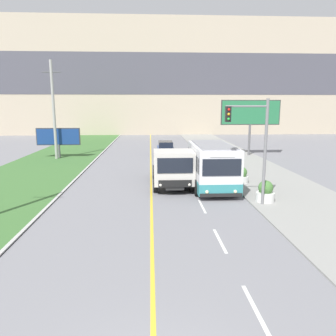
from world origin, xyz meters
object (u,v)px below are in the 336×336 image
object	(u,v)px
traffic_light_mast	(254,139)
utility_pole_far	(54,110)
city_bus	(212,166)
car_distant	(166,148)
billboard_small	(58,137)
planter_round_second	(241,176)
planter_round_near	(265,192)
billboard_large	(250,114)
dump_truck	(173,168)

from	to	relation	value
traffic_light_mast	utility_pole_far	bearing A→B (deg)	131.85
city_bus	car_distant	size ratio (longest dim) A/B	1.35
city_bus	billboard_small	bearing A→B (deg)	134.38
billboard_small	city_bus	bearing A→B (deg)	-45.62
traffic_light_mast	billboard_small	distance (m)	23.10
car_distant	traffic_light_mast	size ratio (longest dim) A/B	0.75
traffic_light_mast	planter_round_second	bearing A→B (deg)	80.19
car_distant	planter_round_near	distance (m)	19.50
traffic_light_mast	planter_round_near	bearing A→B (deg)	26.88
car_distant	billboard_large	bearing A→B (deg)	-9.71
planter_round_second	traffic_light_mast	bearing A→B (deg)	-99.81
billboard_small	planter_round_near	xyz separation A→B (m)	(15.95, -17.03, -1.55)
city_bus	traffic_light_mast	world-z (taller)	traffic_light_mast
car_distant	traffic_light_mast	distance (m)	20.00
car_distant	utility_pole_far	size ratio (longest dim) A/B	0.44
traffic_light_mast	planter_round_near	size ratio (longest dim) A/B	4.79
utility_pole_far	traffic_light_mast	world-z (taller)	utility_pole_far
dump_truck	car_distant	distance (m)	15.19
city_bus	planter_round_near	size ratio (longest dim) A/B	4.85
billboard_large	billboard_small	xyz separation A→B (m)	(-20.23, -0.35, -2.36)
city_bus	car_distant	xyz separation A→B (m)	(-2.29, 15.71, -0.81)
billboard_small	planter_round_second	bearing A→B (deg)	-38.37
traffic_light_mast	billboard_small	size ratio (longest dim) A/B	1.29
dump_truck	planter_round_near	world-z (taller)	dump_truck
utility_pole_far	planter_round_second	xyz separation A→B (m)	(15.92, -11.83, -4.37)
car_distant	billboard_small	world-z (taller)	billboard_small
planter_round_second	dump_truck	bearing A→B (deg)	-171.22
dump_truck	traffic_light_mast	xyz separation A→B (m)	(3.98, -4.24, 2.36)
city_bus	billboard_large	size ratio (longest dim) A/B	0.92
dump_truck	traffic_light_mast	distance (m)	6.27
traffic_light_mast	city_bus	bearing A→B (deg)	111.32
car_distant	traffic_light_mast	bearing A→B (deg)	-79.11
utility_pole_far	car_distant	bearing A→B (deg)	12.95
city_bus	planter_round_near	world-z (taller)	city_bus
planter_round_second	billboard_large	bearing A→B (deg)	71.15
traffic_light_mast	planter_round_second	distance (m)	5.93
dump_truck	billboard_large	distance (m)	16.78
traffic_light_mast	planter_round_second	size ratio (longest dim) A/B	5.08
city_bus	billboard_large	xyz separation A→B (m)	(6.71, 14.17, 3.01)
city_bus	planter_round_near	xyz separation A→B (m)	(2.43, -3.21, -0.90)
car_distant	billboard_small	xyz separation A→B (m)	(-11.23, -1.89, 1.47)
planter_round_near	billboard_large	bearing A→B (deg)	76.16
traffic_light_mast	billboard_large	world-z (taller)	billboard_large
city_bus	traffic_light_mast	bearing A→B (deg)	-68.68
city_bus	dump_truck	xyz separation A→B (m)	(-2.53, 0.53, -0.19)
utility_pole_far	planter_round_near	size ratio (longest dim) A/B	8.14
city_bus	utility_pole_far	bearing A→B (deg)	136.09
car_distant	traffic_light_mast	xyz separation A→B (m)	(3.74, -19.42, 2.98)
billboard_small	planter_round_near	size ratio (longest dim) A/B	3.71
city_bus	car_distant	world-z (taller)	city_bus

